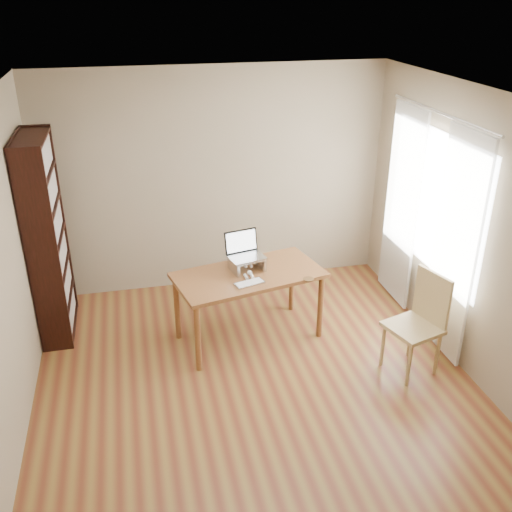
# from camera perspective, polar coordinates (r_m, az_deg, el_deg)

# --- Properties ---
(room) EXTENTS (4.04, 4.54, 2.64)m
(room) POSITION_cam_1_polar(r_m,az_deg,el_deg) (4.64, 0.74, -0.80)
(room) COLOR brown
(room) RESTS_ON ground
(bookshelf) EXTENTS (0.30, 0.90, 2.10)m
(bookshelf) POSITION_cam_1_polar(r_m,az_deg,el_deg) (6.10, -20.14, 1.65)
(bookshelf) COLOR black
(bookshelf) RESTS_ON ground
(curtains) EXTENTS (0.03, 1.90, 2.25)m
(curtains) POSITION_cam_1_polar(r_m,az_deg,el_deg) (6.04, 16.64, 3.14)
(curtains) COLOR white
(curtains) RESTS_ON ground
(desk) EXTENTS (1.59, 1.04, 0.75)m
(desk) POSITION_cam_1_polar(r_m,az_deg,el_deg) (5.74, -0.74, -2.57)
(desk) COLOR brown
(desk) RESTS_ON ground
(laptop_stand) EXTENTS (0.32, 0.25, 0.13)m
(laptop_stand) POSITION_cam_1_polar(r_m,az_deg,el_deg) (5.73, -0.92, -0.65)
(laptop_stand) COLOR silver
(laptop_stand) RESTS_ON desk
(laptop) EXTENTS (0.39, 0.36, 0.25)m
(laptop) POSITION_cam_1_polar(r_m,az_deg,el_deg) (5.74, -1.05, 0.61)
(laptop) COLOR silver
(laptop) RESTS_ON laptop_stand
(keyboard) EXTENTS (0.31, 0.20, 0.02)m
(keyboard) POSITION_cam_1_polar(r_m,az_deg,el_deg) (5.49, -0.67, -2.73)
(keyboard) COLOR silver
(keyboard) RESTS_ON desk
(coaster) EXTENTS (0.11, 0.11, 0.01)m
(coaster) POSITION_cam_1_polar(r_m,az_deg,el_deg) (5.61, 5.28, -2.31)
(coaster) COLOR brown
(coaster) RESTS_ON desk
(cat) EXTENTS (0.24, 0.48, 0.15)m
(cat) POSITION_cam_1_polar(r_m,az_deg,el_deg) (5.76, -1.22, -0.72)
(cat) COLOR #413A33
(cat) RESTS_ON desk
(chair) EXTENTS (0.55, 0.55, 1.00)m
(chair) POSITION_cam_1_polar(r_m,az_deg,el_deg) (5.54, 16.21, -6.22)
(chair) COLOR tan
(chair) RESTS_ON ground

